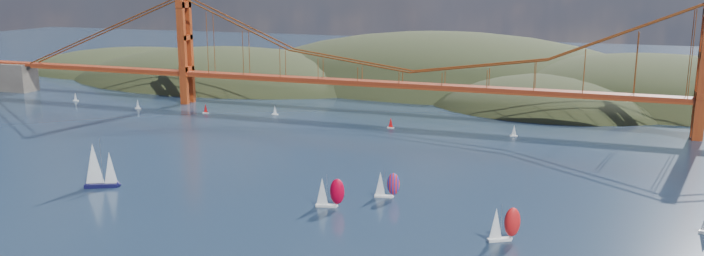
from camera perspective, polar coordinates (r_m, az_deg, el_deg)
name	(u,v)px	position (r m, az deg, el deg)	size (l,w,h in m)	color
headlands	(529,113)	(410.05, 14.53, 1.24)	(725.00, 225.00, 96.00)	black
bridge	(408,49)	(315.44, 4.69, 6.55)	(552.00, 12.00, 55.00)	maroon
sloop_navy	(99,166)	(227.87, -20.31, -2.97)	(10.77, 8.57, 15.70)	black
racer_0	(329,192)	(196.48, -1.90, -5.32)	(8.59, 4.55, 9.63)	silver
racer_1	(504,223)	(176.19, 12.50, -7.74)	(8.48, 6.76, 9.66)	silver
racer_rwb	(387,184)	(205.14, 2.89, -4.69)	(7.69, 3.86, 8.65)	white
distant_boat_0	(75,97)	(392.19, -22.01, 2.44)	(3.00, 2.00, 4.70)	silver
distant_boat_1	(138,104)	(358.51, -17.38, 1.91)	(3.00, 2.00, 4.70)	silver
distant_boat_2	(206,108)	(338.08, -12.08, 1.60)	(3.00, 2.00, 4.70)	silver
distant_boat_3	(275,110)	(328.99, -6.43, 1.50)	(3.00, 2.00, 4.70)	silver
distant_boat_8	(514,131)	(290.48, 13.32, -0.23)	(3.00, 2.00, 4.70)	silver
distant_boat_9	(391,123)	(298.59, 3.24, 0.44)	(3.00, 2.00, 4.70)	silver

